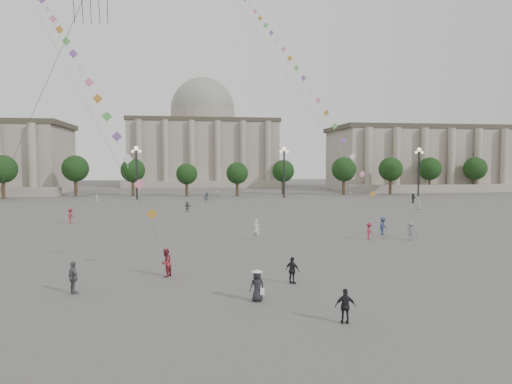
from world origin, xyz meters
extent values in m
plane|color=#5C5957|center=(0.00, 0.00, 0.00)|extent=(360.00, 360.00, 0.00)
cube|color=#9E9185|center=(75.00, 95.00, 8.00)|extent=(80.00, 22.00, 16.00)
cube|color=#453E32|center=(75.00, 95.00, 16.60)|extent=(81.60, 22.44, 1.20)
cube|color=#9E9185|center=(75.00, 82.00, 1.00)|extent=(84.00, 4.00, 2.00)
cube|color=#9E9185|center=(0.00, 130.00, 10.00)|extent=(46.00, 30.00, 20.00)
cube|color=#453E32|center=(0.00, 130.00, 20.60)|extent=(46.92, 30.60, 1.20)
cube|color=#9E9185|center=(0.00, 113.00, 1.00)|extent=(48.30, 4.00, 2.00)
cylinder|color=#9E9185|center=(0.00, 130.00, 22.50)|extent=(21.00, 21.00, 5.00)
sphere|color=gray|center=(0.00, 130.00, 25.00)|extent=(21.00, 21.00, 21.00)
cylinder|color=#37291B|center=(-42.00, 78.00, 1.76)|extent=(0.70, 0.70, 3.52)
sphere|color=black|center=(-42.00, 78.00, 5.44)|extent=(5.12, 5.12, 5.12)
cylinder|color=#37291B|center=(-30.00, 78.00, 1.76)|extent=(0.70, 0.70, 3.52)
sphere|color=black|center=(-30.00, 78.00, 5.44)|extent=(5.12, 5.12, 5.12)
cylinder|color=#37291B|center=(-18.00, 78.00, 1.76)|extent=(0.70, 0.70, 3.52)
sphere|color=black|center=(-18.00, 78.00, 5.44)|extent=(5.12, 5.12, 5.12)
cylinder|color=#37291B|center=(-6.00, 78.00, 1.76)|extent=(0.70, 0.70, 3.52)
sphere|color=black|center=(-6.00, 78.00, 5.44)|extent=(5.12, 5.12, 5.12)
cylinder|color=#37291B|center=(6.00, 78.00, 1.76)|extent=(0.70, 0.70, 3.52)
sphere|color=black|center=(6.00, 78.00, 5.44)|extent=(5.12, 5.12, 5.12)
cylinder|color=#37291B|center=(18.00, 78.00, 1.76)|extent=(0.70, 0.70, 3.52)
sphere|color=black|center=(18.00, 78.00, 5.44)|extent=(5.12, 5.12, 5.12)
cylinder|color=#37291B|center=(30.00, 78.00, 1.76)|extent=(0.70, 0.70, 3.52)
sphere|color=black|center=(30.00, 78.00, 5.44)|extent=(5.12, 5.12, 5.12)
cylinder|color=#37291B|center=(42.00, 78.00, 1.76)|extent=(0.70, 0.70, 3.52)
sphere|color=black|center=(42.00, 78.00, 5.44)|extent=(5.12, 5.12, 5.12)
cylinder|color=#37291B|center=(54.00, 78.00, 1.76)|extent=(0.70, 0.70, 3.52)
sphere|color=black|center=(54.00, 78.00, 5.44)|extent=(5.12, 5.12, 5.12)
cylinder|color=#37291B|center=(66.00, 78.00, 1.76)|extent=(0.70, 0.70, 3.52)
sphere|color=black|center=(66.00, 78.00, 5.44)|extent=(5.12, 5.12, 5.12)
cylinder|color=#262628|center=(-15.00, 70.00, 5.00)|extent=(0.36, 0.36, 10.00)
sphere|color=#FFE5B2|center=(-15.00, 70.00, 10.20)|extent=(0.90, 0.90, 0.90)
sphere|color=#FFE5B2|center=(-15.70, 70.00, 9.60)|extent=(0.60, 0.60, 0.60)
sphere|color=#FFE5B2|center=(-14.30, 70.00, 9.60)|extent=(0.60, 0.60, 0.60)
cylinder|color=#262628|center=(15.00, 70.00, 5.00)|extent=(0.36, 0.36, 10.00)
sphere|color=#FFE5B2|center=(15.00, 70.00, 10.20)|extent=(0.90, 0.90, 0.90)
sphere|color=#FFE5B2|center=(14.30, 70.00, 9.60)|extent=(0.60, 0.60, 0.60)
sphere|color=#FFE5B2|center=(15.70, 70.00, 9.60)|extent=(0.60, 0.60, 0.60)
cylinder|color=#262628|center=(45.00, 70.00, 5.00)|extent=(0.36, 0.36, 10.00)
sphere|color=#FFE5B2|center=(45.00, 70.00, 10.20)|extent=(0.90, 0.90, 0.90)
sphere|color=#FFE5B2|center=(44.30, 70.00, 9.60)|extent=(0.60, 0.60, 0.60)
sphere|color=#FFE5B2|center=(45.70, 70.00, 9.60)|extent=(0.60, 0.60, 0.60)
imported|color=#335473|center=(-1.18, 67.45, 0.75)|extent=(0.92, 0.85, 1.51)
imported|color=silver|center=(1.11, 68.00, 0.89)|extent=(1.22, 1.72, 1.79)
imported|color=slate|center=(15.86, 16.33, 0.88)|extent=(1.26, 0.91, 1.76)
imported|color=white|center=(28.81, 39.33, 0.79)|extent=(1.51, 1.12, 1.58)
imported|color=maroon|center=(12.32, 17.56, 0.80)|extent=(1.12, 1.18, 1.61)
imported|color=#242228|center=(35.78, 54.42, 0.86)|extent=(1.53, 1.43, 1.71)
imported|color=beige|center=(-20.13, 56.85, 0.96)|extent=(0.68, 0.82, 1.91)
imported|color=#5A595E|center=(-4.90, 45.21, 0.77)|extent=(1.37, 1.30, 1.55)
imported|color=silver|center=(1.63, 18.82, 0.97)|extent=(0.84, 0.74, 1.95)
imported|color=slate|center=(-1.66, 60.72, 0.78)|extent=(0.94, 0.46, 1.55)
imported|color=#A02B35|center=(-18.80, 34.08, 0.91)|extent=(0.83, 1.26, 1.82)
imported|color=black|center=(1.52, 3.00, 0.81)|extent=(0.95, 0.95, 1.62)
imported|color=#5D5E61|center=(-10.94, 2.64, 0.91)|extent=(0.98, 1.13, 1.82)
imported|color=black|center=(2.36, -4.02, 0.79)|extent=(0.98, 0.55, 1.58)
imported|color=maroon|center=(-6.08, 5.80, 0.90)|extent=(1.00, 1.09, 1.80)
imported|color=navy|center=(14.72, 19.92, 0.90)|extent=(1.32, 1.23, 1.79)
imported|color=black|center=(-1.09, -0.15, 0.81)|extent=(0.89, 0.68, 1.62)
cone|color=white|center=(-1.09, -0.15, 1.62)|extent=(0.52, 0.52, 0.14)
cylinder|color=white|center=(-1.09, -0.15, 1.56)|extent=(0.60, 0.60, 0.02)
cube|color=white|center=(-0.84, -0.30, 0.55)|extent=(0.22, 0.10, 0.35)
cylinder|color=#3F3F3F|center=(-13.83, 4.19, 8.81)|extent=(0.02, 0.02, 18.51)
cylinder|color=#3F3F3F|center=(-19.29, 26.79, 21.64)|extent=(0.02, 0.02, 63.90)
cube|color=#C5872E|center=(-7.02, 7.30, 3.87)|extent=(0.76, 0.25, 0.76)
cube|color=pink|center=(-7.97, 8.80, 5.77)|extent=(0.76, 0.25, 0.76)
cube|color=white|center=(-8.91, 10.30, 7.53)|extent=(0.76, 0.25, 0.76)
cube|color=#8F57AE|center=(-9.85, 11.80, 9.21)|extent=(0.76, 0.25, 0.76)
cube|color=#5DBD57|center=(-10.80, 13.30, 10.81)|extent=(0.76, 0.25, 0.76)
cube|color=#C5872E|center=(-11.74, 14.80, 12.38)|extent=(0.76, 0.25, 0.76)
cube|color=pink|center=(-12.69, 16.30, 13.90)|extent=(0.76, 0.25, 0.76)
cube|color=white|center=(-13.63, 17.79, 15.39)|extent=(0.76, 0.25, 0.76)
cube|color=#8F57AE|center=(-14.57, 19.29, 16.85)|extent=(0.76, 0.25, 0.76)
cube|color=#5DBD57|center=(-15.52, 20.79, 18.29)|extent=(0.76, 0.25, 0.76)
cube|color=#C5872E|center=(-16.46, 22.29, 19.71)|extent=(0.76, 0.25, 0.76)
cube|color=pink|center=(-17.41, 23.79, 21.10)|extent=(0.76, 0.25, 0.76)
cube|color=white|center=(-18.35, 25.29, 22.48)|extent=(0.76, 0.25, 0.76)
cube|color=#8F57AE|center=(-19.29, 26.79, 23.85)|extent=(0.76, 0.25, 0.76)
cylinder|color=#3F3F3F|center=(6.37, 41.95, 24.35)|extent=(0.02, 0.02, 65.63)
cube|color=#C5872E|center=(14.16, 21.39, 4.04)|extent=(0.76, 0.25, 0.76)
cube|color=pink|center=(13.61, 22.86, 6.07)|extent=(0.76, 0.25, 0.76)
cube|color=white|center=(13.05, 24.33, 7.96)|extent=(0.76, 0.25, 0.76)
cube|color=#8F57AE|center=(12.49, 25.79, 9.74)|extent=(0.76, 0.25, 0.76)
cube|color=#5DBD57|center=(11.94, 27.26, 11.47)|extent=(0.76, 0.25, 0.76)
cube|color=#C5872E|center=(11.38, 28.73, 13.14)|extent=(0.76, 0.25, 0.76)
cube|color=pink|center=(10.82, 30.20, 14.76)|extent=(0.76, 0.25, 0.76)
cube|color=white|center=(10.27, 31.67, 16.36)|extent=(0.76, 0.25, 0.76)
cube|color=#8F57AE|center=(9.71, 33.14, 17.92)|extent=(0.76, 0.25, 0.76)
cube|color=#5DBD57|center=(9.16, 34.61, 19.46)|extent=(0.76, 0.25, 0.76)
cube|color=#C5872E|center=(8.60, 36.07, 20.98)|extent=(0.76, 0.25, 0.76)
cube|color=pink|center=(8.04, 37.54, 22.47)|extent=(0.76, 0.25, 0.76)
cube|color=white|center=(7.49, 39.01, 23.95)|extent=(0.76, 0.25, 0.76)
cube|color=#8F57AE|center=(6.93, 40.48, 25.41)|extent=(0.76, 0.25, 0.76)
cube|color=#5DBD57|center=(6.37, 41.95, 26.85)|extent=(0.76, 0.25, 0.76)
cube|color=#C5872E|center=(5.82, 43.42, 28.28)|extent=(0.76, 0.25, 0.76)
cube|color=pink|center=(5.26, 44.89, 29.70)|extent=(0.76, 0.25, 0.76)
cube|color=white|center=(4.71, 46.35, 31.10)|extent=(0.76, 0.25, 0.76)
camera|label=1|loc=(-4.53, -23.35, 7.21)|focal=32.00mm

